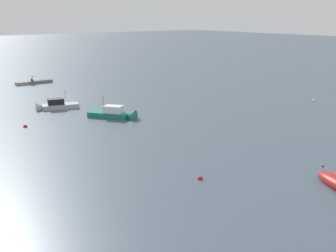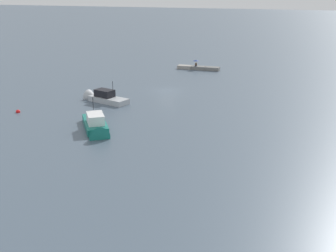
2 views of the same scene
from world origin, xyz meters
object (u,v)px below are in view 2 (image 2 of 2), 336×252
at_px(umbrella_open_navy, 196,60).
at_px(mooring_buoy_far, 18,112).
at_px(person_seated_brown_left, 196,65).
at_px(motorboat_grey_mid, 103,98).
at_px(motorboat_teal_near, 96,127).

height_order(umbrella_open_navy, mooring_buoy_far, umbrella_open_navy).
height_order(person_seated_brown_left, mooring_buoy_far, person_seated_brown_left).
xyz_separation_m(motorboat_grey_mid, mooring_buoy_far, (7.76, 8.62, -0.32)).
relative_size(person_seated_brown_left, motorboat_grey_mid, 0.10).
xyz_separation_m(umbrella_open_navy, mooring_buoy_far, (13.89, 36.09, -1.68)).
bearing_deg(motorboat_grey_mid, umbrella_open_navy, 4.01).
xyz_separation_m(umbrella_open_navy, motorboat_teal_near, (0.80, 39.29, -1.33)).
bearing_deg(mooring_buoy_far, motorboat_grey_mid, -131.99).
height_order(motorboat_teal_near, mooring_buoy_far, motorboat_teal_near).
height_order(umbrella_open_navy, motorboat_teal_near, motorboat_teal_near).
height_order(person_seated_brown_left, motorboat_teal_near, motorboat_teal_near).
bearing_deg(motorboat_teal_near, umbrella_open_navy, -126.05).
distance_m(motorboat_grey_mid, mooring_buoy_far, 11.60).
relative_size(motorboat_teal_near, mooring_buoy_far, 13.35).
distance_m(umbrella_open_navy, motorboat_teal_near, 39.32).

